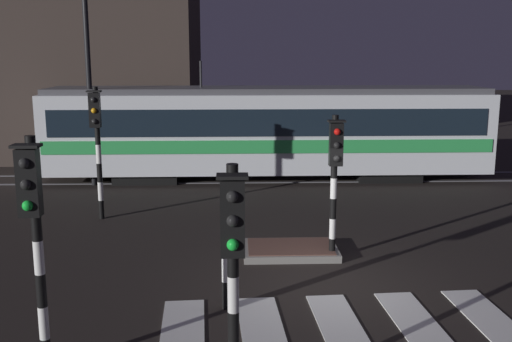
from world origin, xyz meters
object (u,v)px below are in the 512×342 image
traffic_light_median_centre (335,166)px  traffic_light_corner_near_left (34,221)px  street_lamp_trackside_left (85,52)px  tram (267,130)px  bollard_island_edge (225,278)px  traffic_light_corner_far_left (97,133)px  traffic_light_kerb_mid_left (233,256)px

traffic_light_median_centre → traffic_light_corner_near_left: 6.61m
street_lamp_trackside_left → tram: bearing=10.2°
bollard_island_edge → street_lamp_trackside_left: bearing=114.9°
traffic_light_corner_far_left → traffic_light_kerb_mid_left: traffic_light_corner_far_left is taller
traffic_light_corner_near_left → street_lamp_trackside_left: 12.39m
traffic_light_corner_far_left → traffic_light_corner_near_left: traffic_light_corner_far_left is taller
traffic_light_corner_near_left → bollard_island_edge: 3.66m
traffic_light_corner_far_left → traffic_light_corner_near_left: (0.93, -7.92, -0.13)m
traffic_light_corner_near_left → tram: 13.64m
traffic_light_kerb_mid_left → street_lamp_trackside_left: 14.19m
traffic_light_kerb_mid_left → street_lamp_trackside_left: (-4.77, 13.15, 2.36)m
traffic_light_corner_near_left → traffic_light_corner_far_left: bearing=96.7°
tram → bollard_island_edge: size_ratio=14.01×
street_lamp_trackside_left → bollard_island_edge: bearing=-65.1°
traffic_light_median_centre → tram: bearing=96.4°
traffic_light_corner_near_left → bollard_island_edge: size_ratio=3.03×
traffic_light_median_centre → bollard_island_edge: traffic_light_median_centre is taller
traffic_light_corner_near_left → traffic_light_median_centre: bearing=43.3°
street_lamp_trackside_left → traffic_light_median_centre: bearing=-47.2°
traffic_light_kerb_mid_left → tram: bearing=85.3°
traffic_light_median_centre → traffic_light_corner_far_left: 6.68m
traffic_light_corner_far_left → tram: size_ratio=0.23×
traffic_light_kerb_mid_left → bollard_island_edge: 3.58m
tram → bollard_island_edge: tram is taller
tram → bollard_island_edge: 11.14m
tram → bollard_island_edge: bearing=-96.9°
traffic_light_corner_far_left → tram: (4.78, 5.15, -0.60)m
traffic_light_median_centre → bollard_island_edge: 3.69m
traffic_light_kerb_mid_left → tram: size_ratio=0.20×
traffic_light_corner_far_left → bollard_island_edge: size_ratio=3.21×
traffic_light_corner_far_left → bollard_island_edge: 7.02m
traffic_light_kerb_mid_left → traffic_light_corner_near_left: bearing=156.8°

